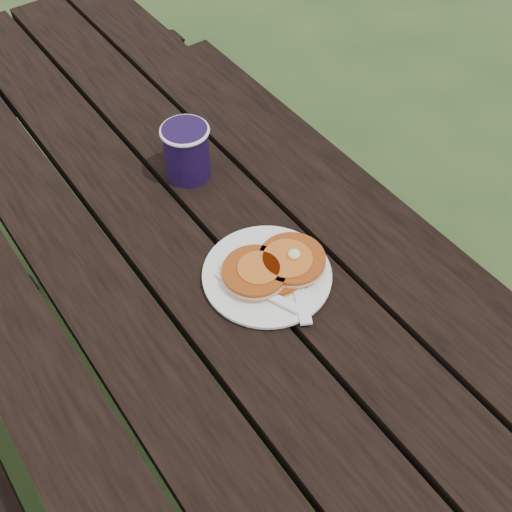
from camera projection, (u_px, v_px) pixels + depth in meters
ground at (184, 408)px, 1.77m from camera, size 60.00×60.00×0.00m
picnic_table at (171, 335)px, 1.49m from camera, size 1.36×1.80×0.75m
plate at (267, 275)px, 1.11m from camera, size 0.27×0.27×0.01m
pancake_stack at (275, 266)px, 1.10m from camera, size 0.18×0.13×0.04m
knife at (297, 281)px, 1.10m from camera, size 0.10×0.17×0.00m
fork at (271, 296)px, 1.07m from camera, size 0.09×0.16×0.01m
coffee_cup at (186, 149)px, 1.24m from camera, size 0.10×0.10×0.11m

